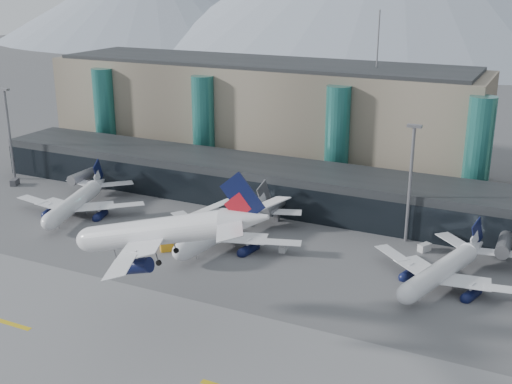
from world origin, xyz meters
The scene contains 17 objects.
ground centered at (0.00, 0.00, 0.00)m, with size 900.00×900.00×0.00m, color #515154.
runway_strip centered at (0.00, -15.00, 0.02)m, with size 400.00×40.00×0.04m, color slate.
runway_markings centered at (0.00, -15.00, 0.05)m, with size 128.00×1.00×0.02m.
concourse centered at (-0.02, 57.73, 4.97)m, with size 170.00×27.00×10.00m.
terminal_main centered at (-25.00, 90.00, 15.44)m, with size 130.00×30.00×31.00m.
teal_towers centered at (-14.99, 74.01, 14.01)m, with size 116.40×19.40×46.00m.
lightmast_left centered at (-80.00, 45.00, 14.42)m, with size 3.00×1.20×25.60m.
lightmast_mid centered at (30.00, 48.00, 14.42)m, with size 3.00×1.20×25.60m.
hero_jet centered at (4.91, -3.92, 17.84)m, with size 36.51×37.70×12.14m.
jet_parked_left centered at (-45.66, 32.33, 4.17)m, with size 32.92×34.37×11.03m.
jet_parked_mid centered at (-4.06, 32.44, 4.38)m, with size 35.62×35.75×11.59m.
jet_parked_right centered at (41.53, 32.29, 4.03)m, with size 31.73×33.23×10.66m.
veh_b centered at (-8.73, 40.14, 0.84)m, with size 2.91×1.79×1.68m, color orange.
veh_d centered at (34.76, 44.39, 0.79)m, with size 2.77×1.48×1.58m, color beige.
veh_f centered at (-75.61, 40.67, 0.85)m, with size 3.04×1.61×1.70m, color #454549.
veh_g centered at (8.40, 31.36, 0.68)m, with size 2.32×1.35×1.35m, color beige.
veh_h centered at (-13.32, 21.58, 0.95)m, with size 3.43×1.81×1.90m, color orange.
Camera 1 is at (56.36, -81.12, 53.97)m, focal length 45.00 mm.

